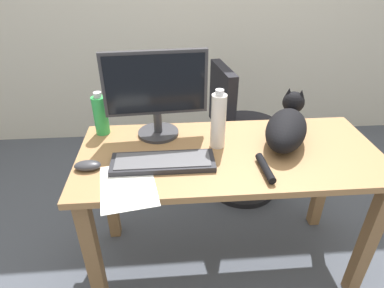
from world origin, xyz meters
name	(u,v)px	position (x,y,z in m)	size (l,w,h in m)	color
ground_plane	(222,258)	(0.00, 0.00, 0.00)	(8.00, 8.00, 0.00)	#474C56
desk	(228,173)	(0.00, 0.00, 0.60)	(1.37, 0.60, 0.72)	#9E7247
office_chair	(239,142)	(0.20, 0.62, 0.40)	(0.48, 0.48, 0.92)	black
monitor	(156,91)	(-0.33, 0.19, 0.95)	(0.48, 0.20, 0.41)	#333338
keyboard	(163,162)	(-0.30, -0.08, 0.73)	(0.44, 0.15, 0.03)	#232328
cat	(287,126)	(0.28, 0.07, 0.80)	(0.33, 0.55, 0.20)	black
computer_mouse	(88,165)	(-0.62, -0.09, 0.74)	(0.11, 0.06, 0.04)	#333338
paper_sheet	(128,185)	(-0.44, -0.21, 0.72)	(0.21, 0.30, 0.00)	white
water_bottle	(101,115)	(-0.60, 0.22, 0.82)	(0.07, 0.07, 0.22)	green
spray_bottle	(218,121)	(-0.05, 0.06, 0.85)	(0.07, 0.07, 0.28)	silver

